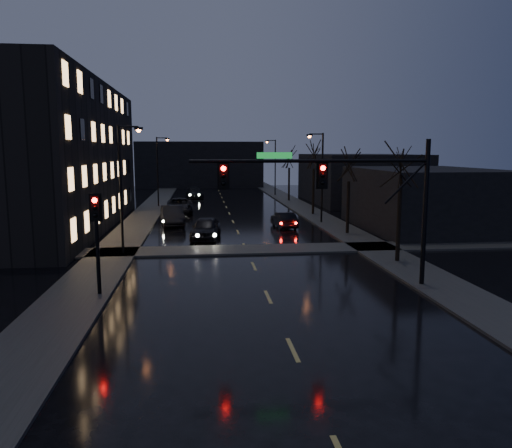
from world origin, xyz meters
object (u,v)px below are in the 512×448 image
object	(u,v)px
oncoming_car_b	(172,216)
lead_car	(284,220)
oncoming_car_d	(195,193)
oncoming_car_a	(206,228)
oncoming_car_c	(179,206)

from	to	relation	value
oncoming_car_b	lead_car	world-z (taller)	oncoming_car_b
oncoming_car_d	oncoming_car_a	bearing A→B (deg)	-94.96
oncoming_car_c	oncoming_car_b	bearing A→B (deg)	-94.12
oncoming_car_a	oncoming_car_c	bearing A→B (deg)	107.11
oncoming_car_b	oncoming_car_c	size ratio (longest dim) A/B	0.89
oncoming_car_a	oncoming_car_d	bearing A→B (deg)	99.94
lead_car	oncoming_car_b	bearing A→B (deg)	-20.67
oncoming_car_b	lead_car	bearing A→B (deg)	-22.78
oncoming_car_a	oncoming_car_c	xyz separation A→B (m)	(-2.55, 15.66, -0.02)
oncoming_car_d	lead_car	distance (m)	28.50
oncoming_car_a	lead_car	bearing A→B (deg)	43.46
oncoming_car_b	oncoming_car_d	world-z (taller)	oncoming_car_b
oncoming_car_a	oncoming_car_d	size ratio (longest dim) A/B	0.95
oncoming_car_a	oncoming_car_d	xyz separation A→B (m)	(-1.16, 32.16, -0.09)
oncoming_car_a	oncoming_car_d	world-z (taller)	oncoming_car_a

